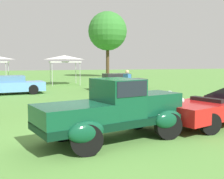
{
  "coord_description": "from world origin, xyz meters",
  "views": [
    {
      "loc": [
        -1.77,
        -7.54,
        2.18
      ],
      "look_at": [
        0.82,
        1.31,
        1.23
      ],
      "focal_mm": 44.41,
      "sensor_mm": 36.0,
      "label": 1
    }
  ],
  "objects_px": {
    "neighbor_convertible": "(217,107)",
    "canopy_tent_center_field": "(64,58)",
    "show_car_skyblue": "(12,85)",
    "show_car_charcoal": "(118,82)",
    "spectator_near_truck": "(127,84)",
    "feature_pickup_truck": "(115,109)"
  },
  "relations": [
    {
      "from": "show_car_charcoal",
      "to": "spectator_near_truck",
      "type": "relative_size",
      "value": 2.58
    },
    {
      "from": "show_car_charcoal",
      "to": "neighbor_convertible",
      "type": "bearing_deg",
      "value": -90.93
    },
    {
      "from": "show_car_charcoal",
      "to": "feature_pickup_truck",
      "type": "bearing_deg",
      "value": -107.94
    },
    {
      "from": "show_car_charcoal",
      "to": "show_car_skyblue",
      "type": "bearing_deg",
      "value": -173.12
    },
    {
      "from": "spectator_near_truck",
      "to": "feature_pickup_truck",
      "type": "bearing_deg",
      "value": -111.81
    },
    {
      "from": "feature_pickup_truck",
      "to": "canopy_tent_center_field",
      "type": "bearing_deg",
      "value": 87.55
    },
    {
      "from": "neighbor_convertible",
      "to": "spectator_near_truck",
      "type": "height_order",
      "value": "spectator_near_truck"
    },
    {
      "from": "spectator_near_truck",
      "to": "canopy_tent_center_field",
      "type": "distance_m",
      "value": 11.48
    },
    {
      "from": "show_car_skyblue",
      "to": "show_car_charcoal",
      "type": "height_order",
      "value": "same"
    },
    {
      "from": "show_car_skyblue",
      "to": "canopy_tent_center_field",
      "type": "distance_m",
      "value": 7.88
    },
    {
      "from": "show_car_skyblue",
      "to": "canopy_tent_center_field",
      "type": "bearing_deg",
      "value": 56.91
    },
    {
      "from": "show_car_charcoal",
      "to": "canopy_tent_center_field",
      "type": "distance_m",
      "value": 6.74
    },
    {
      "from": "show_car_skyblue",
      "to": "spectator_near_truck",
      "type": "distance_m",
      "value": 7.94
    },
    {
      "from": "neighbor_convertible",
      "to": "show_car_skyblue",
      "type": "relative_size",
      "value": 1.17
    },
    {
      "from": "feature_pickup_truck",
      "to": "spectator_near_truck",
      "type": "xyz_separation_m",
      "value": [
        2.96,
        7.41,
        0.05
      ]
    },
    {
      "from": "feature_pickup_truck",
      "to": "spectator_near_truck",
      "type": "relative_size",
      "value": 2.68
    },
    {
      "from": "canopy_tent_center_field",
      "to": "neighbor_convertible",
      "type": "bearing_deg",
      "value": -79.54
    },
    {
      "from": "neighbor_convertible",
      "to": "canopy_tent_center_field",
      "type": "bearing_deg",
      "value": 100.46
    },
    {
      "from": "show_car_skyblue",
      "to": "canopy_tent_center_field",
      "type": "relative_size",
      "value": 1.55
    },
    {
      "from": "neighbor_convertible",
      "to": "canopy_tent_center_field",
      "type": "xyz_separation_m",
      "value": [
        -3.25,
        17.58,
        1.84
      ]
    },
    {
      "from": "feature_pickup_truck",
      "to": "show_car_charcoal",
      "type": "relative_size",
      "value": 1.04
    },
    {
      "from": "feature_pickup_truck",
      "to": "neighbor_convertible",
      "type": "height_order",
      "value": "feature_pickup_truck"
    }
  ]
}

